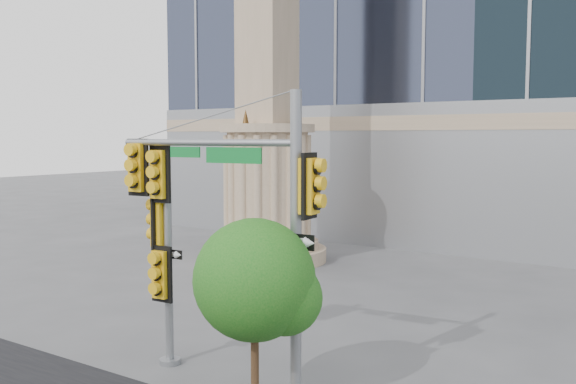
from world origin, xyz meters
The scene contains 5 objects.
ground centered at (0.00, 0.00, 0.00)m, with size 120.00×120.00×0.00m, color #545456.
monument centered at (-6.00, 9.00, 5.52)m, with size 4.40×4.40×16.60m.
main_signal_pole centered at (0.95, -1.15, 3.38)m, with size 4.23×0.77×5.45m.
secondary_signal_pole centered at (-1.25, -1.10, 2.67)m, with size 0.79×0.59×4.55m.
street_tree centered at (1.63, -1.78, 2.17)m, with size 2.12×2.07×3.30m.
Camera 1 is at (8.00, -10.22, 4.66)m, focal length 40.00 mm.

